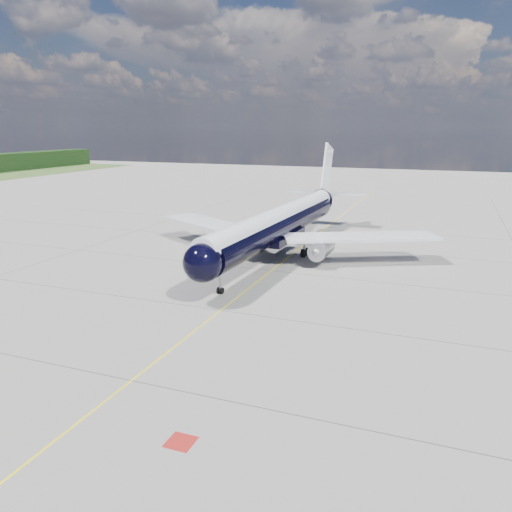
% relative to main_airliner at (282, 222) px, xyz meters
% --- Properties ---
extents(ground, '(320.00, 320.00, 0.00)m').
position_rel_main_airliner_xyz_m(ground, '(1.43, -3.26, -4.61)').
color(ground, gray).
rests_on(ground, ground).
extents(taxiway_centerline, '(0.16, 160.00, 0.01)m').
position_rel_main_airliner_xyz_m(taxiway_centerline, '(1.43, -8.26, -4.61)').
color(taxiway_centerline, yellow).
rests_on(taxiway_centerline, ground).
extents(red_marking, '(1.60, 1.60, 0.01)m').
position_rel_main_airliner_xyz_m(red_marking, '(8.23, -43.26, -4.61)').
color(red_marking, maroon).
rests_on(red_marking, ground).
extents(main_airliner, '(42.28, 51.46, 14.87)m').
position_rel_main_airliner_xyz_m(main_airliner, '(0.00, 0.00, 0.00)').
color(main_airliner, black).
rests_on(main_airliner, ground).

